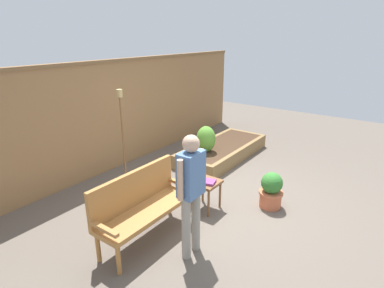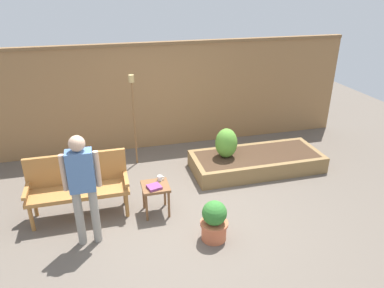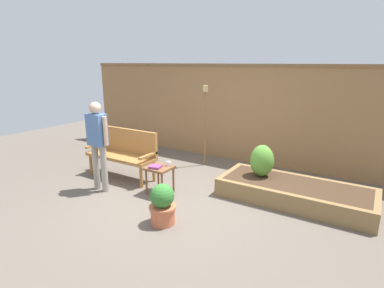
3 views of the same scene
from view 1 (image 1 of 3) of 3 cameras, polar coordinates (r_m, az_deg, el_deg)
ground_plane at (r=5.17m, az=6.09°, el=-10.75°), size 14.00×14.00×0.00m
fence_back at (r=6.34m, az=-14.34°, el=5.22°), size 8.40×0.14×2.16m
garden_bench at (r=4.15m, az=-9.41°, el=-10.39°), size 1.44×0.48×0.94m
side_table at (r=4.80m, az=2.56°, el=-7.75°), size 0.40×0.40×0.48m
cup_on_table at (r=4.88m, az=1.99°, el=-5.69°), size 0.11×0.08×0.08m
book_on_table at (r=4.70m, az=3.17°, el=-7.02°), size 0.23×0.22×0.04m
potted_boxwood at (r=5.06m, az=14.41°, el=-8.27°), size 0.38×0.38×0.59m
raised_planter_bed at (r=6.93m, az=5.65°, el=-1.22°), size 2.40×1.00×0.30m
shrub_near_bench at (r=6.34m, az=2.58°, el=0.91°), size 0.40×0.40×0.54m
tiki_torch at (r=5.52m, az=-12.86°, el=4.20°), size 0.10×0.10×1.73m
person_by_bench at (r=3.62m, az=-0.18°, el=-7.81°), size 0.47×0.20×1.56m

